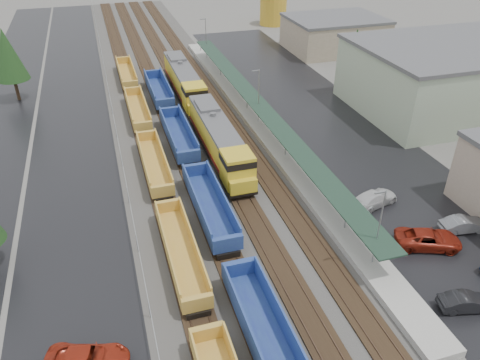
# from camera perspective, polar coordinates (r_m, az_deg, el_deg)

# --- Properties ---
(ballast_strip) EXTENTS (20.00, 160.00, 0.08)m
(ballast_strip) POSITION_cam_1_polar(r_m,az_deg,el_deg) (71.99, -7.68, 8.88)
(ballast_strip) COLOR #302D2B
(ballast_strip) RESTS_ON ground
(trackbed) EXTENTS (14.60, 160.00, 0.22)m
(trackbed) POSITION_cam_1_polar(r_m,az_deg,el_deg) (71.95, -7.69, 8.96)
(trackbed) COLOR black
(trackbed) RESTS_ON ground
(west_parking_lot) EXTENTS (10.00, 160.00, 0.02)m
(west_parking_lot) POSITION_cam_1_polar(r_m,az_deg,el_deg) (71.42, -19.66, 7.04)
(west_parking_lot) COLOR black
(west_parking_lot) RESTS_ON ground
(east_commuter_lot) EXTENTS (16.00, 100.00, 0.02)m
(east_commuter_lot) POSITION_cam_1_polar(r_m,az_deg,el_deg) (68.72, 9.80, 7.52)
(east_commuter_lot) COLOR black
(east_commuter_lot) RESTS_ON ground
(station_platform) EXTENTS (3.00, 80.00, 8.00)m
(station_platform) POSITION_cam_1_polar(r_m,az_deg,el_deg) (64.95, 2.23, 7.20)
(station_platform) COLOR #9E9B93
(station_platform) RESTS_ON ground
(chainlink_fence) EXTENTS (0.08, 160.04, 2.02)m
(chainlink_fence) POSITION_cam_1_polar(r_m,az_deg,el_deg) (69.22, -15.35, 8.46)
(chainlink_fence) COLOR gray
(chainlink_fence) RESTS_ON ground
(industrial_buildings) EXTENTS (32.52, 75.30, 9.50)m
(industrial_buildings) POSITION_cam_1_polar(r_m,az_deg,el_deg) (74.23, 24.90, 10.41)
(industrial_buildings) COLOR gray
(industrial_buildings) RESTS_ON ground
(tree_west_far) EXTENTS (4.84, 4.84, 11.00)m
(tree_west_far) POSITION_cam_1_polar(r_m,az_deg,el_deg) (79.44, -26.48, 13.54)
(tree_west_far) COLOR #332316
(tree_west_far) RESTS_ON ground
(tree_east) EXTENTS (4.40, 4.40, 10.00)m
(tree_east) POSITION_cam_1_polar(r_m,az_deg,el_deg) (77.25, 13.83, 14.94)
(tree_east) COLOR #332316
(tree_east) RESTS_ON ground
(locomotive_lead) EXTENTS (3.18, 20.92, 4.74)m
(locomotive_lead) POSITION_cam_1_polar(r_m,az_deg,el_deg) (55.70, -2.52, 4.83)
(locomotive_lead) COLOR black
(locomotive_lead) RESTS_ON ground
(locomotive_trail) EXTENTS (3.18, 20.92, 4.74)m
(locomotive_trail) POSITION_cam_1_polar(r_m,az_deg,el_deg) (74.60, -6.78, 11.81)
(locomotive_trail) COLOR black
(locomotive_trail) RESTS_ON ground
(well_string_yellow) EXTENTS (2.49, 94.55, 2.20)m
(well_string_yellow) POSITION_cam_1_polar(r_m,az_deg,el_deg) (47.71, -9.06, -2.58)
(well_string_yellow) COLOR gold
(well_string_yellow) RESTS_ON ground
(well_string_blue) EXTENTS (2.81, 96.18, 2.49)m
(well_string_blue) POSITION_cam_1_polar(r_m,az_deg,el_deg) (40.08, -0.87, -9.65)
(well_string_blue) COLOR navy
(well_string_blue) RESTS_ON ground
(storage_tank) EXTENTS (6.34, 6.34, 6.34)m
(storage_tank) POSITION_cam_1_polar(r_m,az_deg,el_deg) (119.58, 4.06, 19.87)
(storage_tank) COLOR gold
(storage_tank) RESTS_ON ground
(parked_car_west_c) EXTENTS (4.15, 6.19, 1.58)m
(parked_car_west_c) POSITION_cam_1_polar(r_m,az_deg,el_deg) (35.33, -18.14, -20.16)
(parked_car_west_c) COLOR maroon
(parked_car_west_c) RESTS_ON ground
(parked_car_east_a) EXTENTS (2.44, 4.53, 1.42)m
(parked_car_east_a) POSITION_cam_1_polar(r_m,az_deg,el_deg) (41.21, 25.90, -13.25)
(parked_car_east_a) COLOR black
(parked_car_east_a) RESTS_ON ground
(parked_car_east_b) EXTENTS (4.62, 6.46, 1.64)m
(parked_car_east_b) POSITION_cam_1_polar(r_m,az_deg,el_deg) (46.05, 21.97, -6.71)
(parked_car_east_b) COLOR maroon
(parked_car_east_b) RESTS_ON ground
(parked_car_east_c) EXTENTS (3.65, 5.87, 1.59)m
(parked_car_east_c) POSITION_cam_1_polar(r_m,az_deg,el_deg) (50.06, 16.04, -2.18)
(parked_car_east_c) COLOR silver
(parked_car_east_c) RESTS_ON ground
(parked_car_east_e) EXTENTS (2.11, 4.68, 1.49)m
(parked_car_east_e) POSITION_cam_1_polar(r_m,az_deg,el_deg) (49.40, 25.59, -4.93)
(parked_car_east_e) COLOR slate
(parked_car_east_e) RESTS_ON ground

